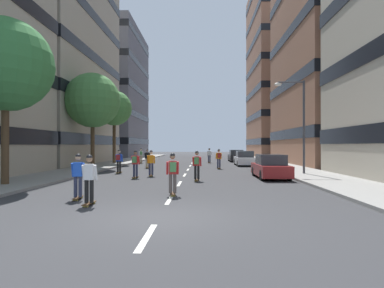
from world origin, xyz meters
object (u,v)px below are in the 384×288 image
(skater_10, at_px, (219,158))
(parked_car_mid, at_px, (244,159))
(streetlamp_right, at_px, (299,116))
(skater_0, at_px, (141,155))
(skater_4, at_px, (119,160))
(skater_5, at_px, (78,174))
(skater_9, at_px, (173,171))
(skater_1, at_px, (209,155))
(parked_car_near, at_px, (270,167))
(street_tree_mid, at_px, (5,65))
(skater_2, at_px, (151,162))
(skater_3, at_px, (197,164))
(skater_8, at_px, (135,162))
(parked_car_far, at_px, (236,156))
(street_tree_near, at_px, (114,108))
(skater_6, at_px, (147,157))
(skater_7, at_px, (89,177))
(street_tree_far, at_px, (93,101))

(skater_10, bearing_deg, parked_car_mid, 58.12)
(streetlamp_right, bearing_deg, skater_0, 134.24)
(skater_4, bearing_deg, skater_0, 93.99)
(skater_5, height_order, skater_9, same)
(skater_1, relative_size, skater_5, 1.00)
(parked_car_near, distance_m, street_tree_mid, 16.05)
(parked_car_near, xyz_separation_m, parked_car_mid, (0.00, 12.48, 0.00))
(skater_5, xyz_separation_m, skater_10, (6.28, 16.02, 0.03))
(skater_2, relative_size, skater_3, 1.00)
(skater_3, relative_size, skater_9, 1.00)
(skater_8, bearing_deg, streetlamp_right, 11.51)
(skater_0, distance_m, skater_2, 15.79)
(parked_car_near, distance_m, skater_2, 7.90)
(parked_car_far, xyz_separation_m, skater_2, (-7.84, -19.71, 0.29))
(skater_8, xyz_separation_m, skater_10, (5.75, 8.11, 0.00))
(street_tree_mid, bearing_deg, skater_3, 16.88)
(skater_3, bearing_deg, parked_car_near, 20.07)
(skater_2, height_order, skater_3, same)
(street_tree_near, height_order, skater_9, street_tree_near)
(streetlamp_right, distance_m, skater_3, 8.55)
(parked_car_mid, distance_m, streetlamp_right, 11.31)
(streetlamp_right, relative_size, skater_9, 3.65)
(skater_3, bearing_deg, street_tree_mid, -163.12)
(parked_car_near, height_order, skater_0, skater_0)
(street_tree_mid, distance_m, skater_1, 25.20)
(parked_car_far, bearing_deg, skater_1, -138.52)
(street_tree_near, distance_m, skater_6, 9.61)
(parked_car_mid, relative_size, streetlamp_right, 0.68)
(parked_car_mid, distance_m, skater_6, 10.21)
(skater_2, height_order, skater_8, same)
(parked_car_far, bearing_deg, skater_8, -112.44)
(street_tree_mid, bearing_deg, skater_1, 64.01)
(skater_8, bearing_deg, street_tree_near, 110.56)
(skater_10, bearing_deg, skater_8, -125.36)
(skater_8, bearing_deg, skater_9, -65.83)
(skater_2, bearing_deg, skater_6, 101.86)
(street_tree_near, relative_size, skater_2, 4.59)
(parked_car_far, bearing_deg, skater_3, -101.82)
(skater_4, bearing_deg, parked_car_mid, 41.00)
(parked_car_mid, relative_size, skater_5, 2.47)
(skater_8, bearing_deg, skater_7, -87.78)
(skater_0, distance_m, skater_5, 24.59)
(street_tree_far, height_order, skater_10, street_tree_far)
(streetlamp_right, xyz_separation_m, skater_10, (-5.27, 5.86, -3.12))
(parked_car_mid, xyz_separation_m, street_tree_near, (-14.35, 2.45, 5.58))
(street_tree_near, distance_m, street_tree_mid, 19.57)
(skater_8, distance_m, skater_9, 7.46)
(skater_9, bearing_deg, street_tree_near, 111.70)
(skater_2, relative_size, skater_4, 1.00)
(skater_1, bearing_deg, street_tree_near, -166.53)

